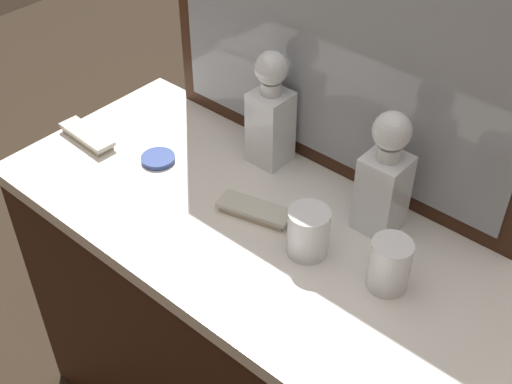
{
  "coord_description": "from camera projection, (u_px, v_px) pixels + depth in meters",
  "views": [
    {
      "loc": [
        0.69,
        -0.8,
        1.79
      ],
      "look_at": [
        0.0,
        0.0,
        0.91
      ],
      "focal_mm": 46.8,
      "sensor_mm": 36.0,
      "label": 1
    }
  ],
  "objects": [
    {
      "name": "dresser",
      "position": [
        256.0,
        340.0,
        1.69
      ],
      "size": [
        1.2,
        0.55,
        0.83
      ],
      "color": "#381E11",
      "rests_on": "ground_plane"
    },
    {
      "name": "dresser_mirror",
      "position": [
        339.0,
        26.0,
        1.35
      ],
      "size": [
        0.93,
        0.03,
        0.71
      ],
      "color": "#381E11",
      "rests_on": "dresser"
    },
    {
      "name": "crystal_decanter_far_right",
      "position": [
        271.0,
        119.0,
        1.53
      ],
      "size": [
        0.08,
        0.08,
        0.28
      ],
      "color": "white",
      "rests_on": "dresser"
    },
    {
      "name": "crystal_decanter_center",
      "position": [
        384.0,
        184.0,
        1.35
      ],
      "size": [
        0.09,
        0.09,
        0.28
      ],
      "color": "white",
      "rests_on": "dresser"
    },
    {
      "name": "crystal_tumbler_rear",
      "position": [
        389.0,
        266.0,
        1.26
      ],
      "size": [
        0.08,
        0.08,
        0.11
      ],
      "color": "white",
      "rests_on": "dresser"
    },
    {
      "name": "crystal_tumbler_far_left",
      "position": [
        308.0,
        233.0,
        1.33
      ],
      "size": [
        0.09,
        0.09,
        0.1
      ],
      "color": "white",
      "rests_on": "dresser"
    },
    {
      "name": "silver_brush_right",
      "position": [
        87.0,
        136.0,
        1.65
      ],
      "size": [
        0.17,
        0.06,
        0.02
      ],
      "color": "#B7A88C",
      "rests_on": "dresser"
    },
    {
      "name": "silver_brush_rear",
      "position": [
        255.0,
        210.0,
        1.44
      ],
      "size": [
        0.17,
        0.1,
        0.02
      ],
      "color": "#B7A88C",
      "rests_on": "dresser"
    },
    {
      "name": "porcelain_dish",
      "position": [
        158.0,
        159.0,
        1.59
      ],
      "size": [
        0.08,
        0.08,
        0.01
      ],
      "color": "#33478C",
      "rests_on": "dresser"
    }
  ]
}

